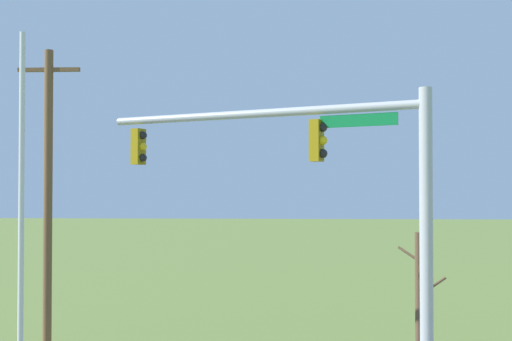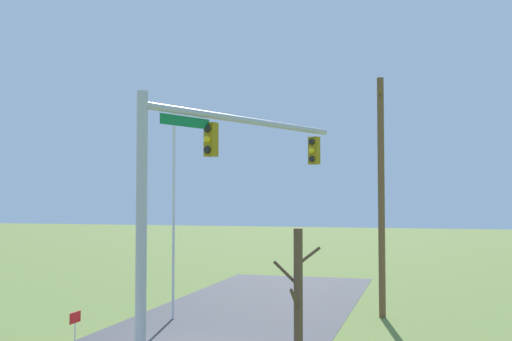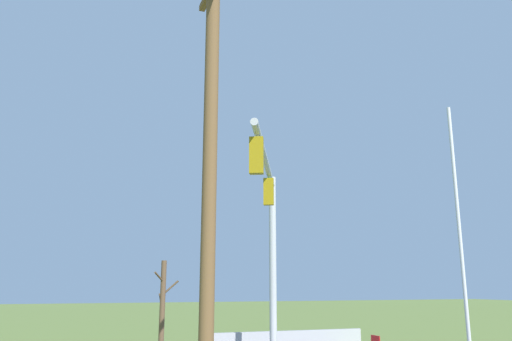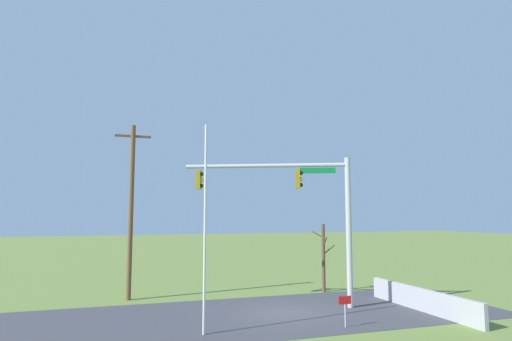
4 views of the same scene
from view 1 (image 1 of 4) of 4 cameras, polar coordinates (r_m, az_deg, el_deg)
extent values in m
cylinder|color=#B2B5BA|center=(13.70, 15.31, -7.91)|extent=(0.28, 0.28, 7.29)
cylinder|color=#B2B5BA|center=(15.12, -0.28, 5.20)|extent=(7.58, 3.63, 0.20)
cube|color=#0F7238|center=(14.07, 9.31, 4.55)|extent=(1.65, 0.78, 0.28)
cube|color=#937A0F|center=(14.37, 5.56, 2.74)|extent=(0.37, 0.43, 0.96)
sphere|color=black|center=(14.34, 6.11, 3.95)|extent=(0.22, 0.22, 0.22)
sphere|color=yellow|center=(14.32, 6.11, 2.75)|extent=(0.22, 0.22, 0.22)
sphere|color=black|center=(14.30, 6.12, 1.55)|extent=(0.22, 0.22, 0.22)
cube|color=#937A0F|center=(16.95, -10.71, 2.15)|extent=(0.37, 0.43, 0.96)
sphere|color=black|center=(16.88, -10.30, 3.18)|extent=(0.22, 0.22, 0.22)
sphere|color=yellow|center=(16.86, -10.31, 2.17)|extent=(0.22, 0.22, 0.22)
sphere|color=black|center=(16.84, -10.31, 1.15)|extent=(0.22, 0.22, 0.22)
cylinder|color=silver|center=(11.91, -20.70, -7.26)|extent=(0.10, 0.10, 7.97)
cylinder|color=brown|center=(19.88, -18.49, -2.87)|extent=(0.26, 0.26, 9.32)
cube|color=brown|center=(20.17, -18.41, 8.74)|extent=(1.90, 0.12, 0.12)
cylinder|color=brown|center=(18.11, 14.66, -11.67)|extent=(0.20, 0.20, 3.91)
cylinder|color=brown|center=(18.11, 15.81, -10.20)|extent=(0.78, 0.07, 0.57)
cylinder|color=brown|center=(18.06, 13.77, -7.41)|extent=(0.54, 0.47, 0.39)
cylinder|color=brown|center=(17.69, 14.75, -8.79)|extent=(0.12, 0.61, 0.55)
camera|label=2|loc=(26.25, 42.72, -2.39)|focal=42.56mm
camera|label=3|loc=(26.10, -34.52, -5.99)|focal=35.39mm
camera|label=4|loc=(9.63, -121.18, -4.11)|focal=29.92mm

